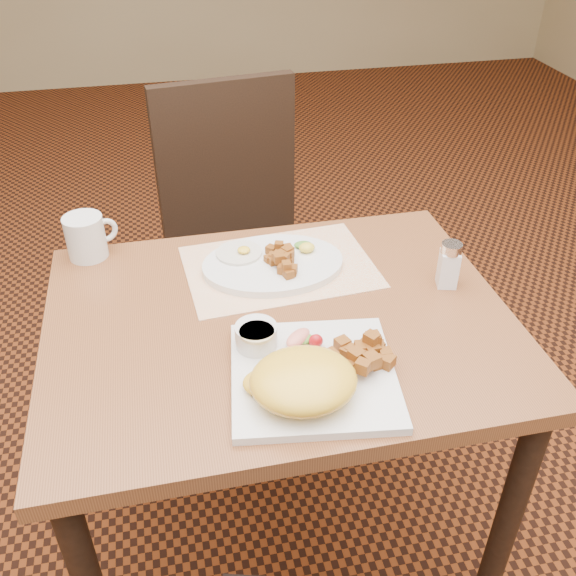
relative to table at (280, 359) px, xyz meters
The scene contains 15 objects.
ground 0.64m from the table, ahead, with size 8.00×8.00×0.00m, color black.
table is the anchor object (origin of this frame).
chair_far 0.70m from the table, 88.44° to the left, with size 0.48×0.48×0.97m.
placemat 0.21m from the table, 78.58° to the left, with size 0.40×0.28×0.00m, color white.
plate_square 0.22m from the table, 83.30° to the right, with size 0.28×0.28×0.02m, color silver.
plate_oval 0.21m from the table, 83.19° to the left, with size 0.30×0.23×0.02m, color silver, non-canonical shape.
hollandaise_mound 0.28m from the table, 92.57° to the right, with size 0.18×0.16×0.07m.
ramekin 0.18m from the table, 123.71° to the right, with size 0.08×0.08×0.04m.
garnish_sq 0.17m from the table, 78.02° to the right, with size 0.07×0.06×0.03m.
fried_egg 0.26m from the table, 101.78° to the left, with size 0.10×0.10×0.02m.
garnish_ov 0.26m from the table, 63.85° to the left, with size 0.04×0.05×0.02m.
salt_shaker 0.40m from the table, ahead, with size 0.05×0.05×0.10m.
coffee_mug 0.51m from the table, 139.83° to the left, with size 0.11×0.09×0.10m.
home_fries_sq 0.25m from the table, 56.57° to the right, with size 0.13×0.11×0.04m.
home_fries_ov 0.21m from the table, 76.35° to the left, with size 0.06×0.13×0.03m.
Camera 1 is at (-0.19, -0.97, 1.51)m, focal length 40.00 mm.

